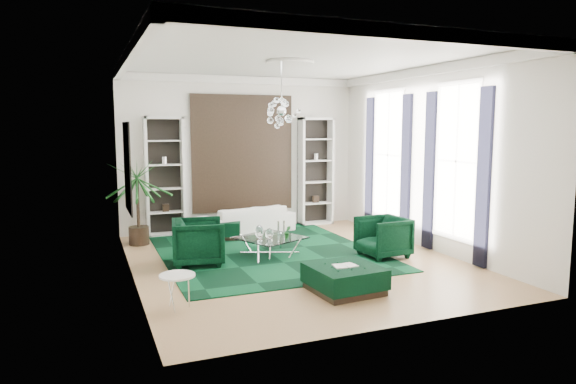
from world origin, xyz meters
name	(u,v)px	position (x,y,z in m)	size (l,w,h in m)	color
floor	(296,262)	(0.00, 0.00, -0.01)	(6.00, 7.00, 0.02)	tan
ceiling	(296,58)	(0.00, 0.00, 3.81)	(6.00, 7.00, 0.02)	white
wall_back	(242,153)	(0.00, 3.51, 1.90)	(6.00, 0.02, 3.80)	silver
wall_front	(404,181)	(0.00, -3.51, 1.90)	(6.00, 0.02, 3.80)	silver
wall_left	(129,167)	(-3.01, 0.00, 1.90)	(0.02, 7.00, 3.80)	silver
wall_right	(428,159)	(3.01, 0.00, 1.90)	(0.02, 7.00, 3.80)	silver
crown_molding	(296,64)	(0.00, 0.00, 3.70)	(6.00, 7.00, 0.18)	white
ceiling_medallion	(290,62)	(0.00, 0.30, 3.77)	(0.90, 0.90, 0.05)	white
tapestry	(243,153)	(0.00, 3.46, 1.90)	(2.50, 0.06, 2.80)	black
shelving_left	(165,177)	(-1.95, 3.31, 1.40)	(0.90, 0.38, 2.80)	white
shelving_right	(316,171)	(1.95, 3.31, 1.40)	(0.90, 0.38, 2.80)	white
painting	(128,167)	(-2.97, 0.60, 1.85)	(0.04, 1.30, 1.60)	black
window_near	(457,161)	(2.99, -0.90, 1.90)	(0.03, 1.10, 2.90)	white
curtain_near_a	(484,178)	(2.96, -1.68, 1.65)	(0.07, 0.30, 3.25)	black
curtain_near_b	(429,171)	(2.96, -0.12, 1.65)	(0.07, 0.30, 3.25)	black
window_far	(388,155)	(2.99, 1.50, 1.90)	(0.03, 1.10, 2.90)	white
curtain_far_a	(406,168)	(2.96, 0.72, 1.65)	(0.07, 0.30, 3.25)	black
curtain_far_b	(370,163)	(2.96, 2.28, 1.65)	(0.07, 0.30, 3.25)	black
rug	(266,251)	(-0.28, 0.94, 0.01)	(4.20, 5.00, 0.02)	black
sofa	(247,220)	(-0.08, 2.86, 0.33)	(2.25, 0.88, 0.66)	white
armchair_left	(198,242)	(-1.78, 0.45, 0.43)	(0.92, 0.95, 0.86)	black
armchair_right	(383,237)	(1.74, -0.33, 0.40)	(0.86, 0.88, 0.80)	black
coffee_table	(270,247)	(-0.33, 0.55, 0.19)	(1.12, 1.12, 0.39)	white
ottoman_side	(221,229)	(-0.81, 2.59, 0.20)	(0.92, 0.92, 0.41)	black
ottoman_front	(344,279)	(0.00, -1.99, 0.21)	(1.03, 1.03, 0.41)	black
book	(345,265)	(0.00, -1.99, 0.42)	(0.37, 0.25, 0.03)	white
side_table	(178,292)	(-2.55, -1.79, 0.24)	(0.51, 0.51, 0.49)	white
palm	(137,191)	(-2.65, 2.56, 1.19)	(1.49, 1.49, 2.38)	#19591E
chandelier	(282,111)	(-0.28, 0.00, 2.85)	(0.71, 0.71, 0.64)	white
table_plant	(287,232)	(-0.05, 0.31, 0.51)	(0.14, 0.11, 0.25)	#19591E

